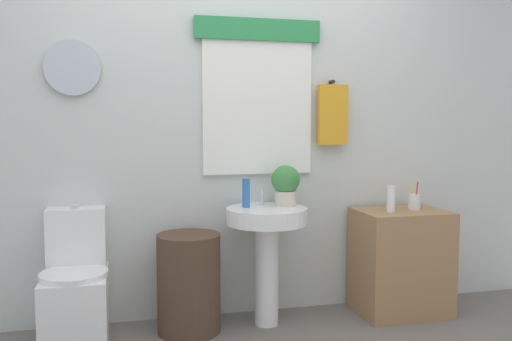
{
  "coord_description": "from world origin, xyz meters",
  "views": [
    {
      "loc": [
        -0.68,
        -2.33,
        1.27
      ],
      "look_at": [
        0.08,
        0.8,
        0.98
      ],
      "focal_mm": 37.58,
      "sensor_mm": 36.0,
      "label": 1
    }
  ],
  "objects_px": {
    "laundry_hamper": "(189,283)",
    "wooden_cabinet": "(400,261)",
    "pedestal_sink": "(267,237)",
    "soap_bottle": "(246,193)",
    "toilet": "(76,290)",
    "potted_plant": "(286,184)",
    "lotion_bottle": "(391,199)",
    "toothbrush_cup": "(414,201)"
  },
  "relations": [
    {
      "from": "laundry_hamper",
      "to": "toothbrush_cup",
      "type": "relative_size",
      "value": 3.24
    },
    {
      "from": "pedestal_sink",
      "to": "wooden_cabinet",
      "type": "bearing_deg",
      "value": 0.0
    },
    {
      "from": "soap_bottle",
      "to": "lotion_bottle",
      "type": "bearing_deg",
      "value": -5.44
    },
    {
      "from": "toilet",
      "to": "soap_bottle",
      "type": "relative_size",
      "value": 4.27
    },
    {
      "from": "toilet",
      "to": "wooden_cabinet",
      "type": "relative_size",
      "value": 1.12
    },
    {
      "from": "laundry_hamper",
      "to": "soap_bottle",
      "type": "height_order",
      "value": "soap_bottle"
    },
    {
      "from": "laundry_hamper",
      "to": "toothbrush_cup",
      "type": "bearing_deg",
      "value": 0.76
    },
    {
      "from": "pedestal_sink",
      "to": "soap_bottle",
      "type": "height_order",
      "value": "soap_bottle"
    },
    {
      "from": "pedestal_sink",
      "to": "lotion_bottle",
      "type": "relative_size",
      "value": 4.34
    },
    {
      "from": "toothbrush_cup",
      "to": "laundry_hamper",
      "type": "bearing_deg",
      "value": -179.24
    },
    {
      "from": "lotion_bottle",
      "to": "toothbrush_cup",
      "type": "distance_m",
      "value": 0.21
    },
    {
      "from": "toilet",
      "to": "lotion_bottle",
      "type": "distance_m",
      "value": 2.03
    },
    {
      "from": "toilet",
      "to": "soap_bottle",
      "type": "distance_m",
      "value": 1.16
    },
    {
      "from": "toilet",
      "to": "potted_plant",
      "type": "relative_size",
      "value": 3.02
    },
    {
      "from": "toilet",
      "to": "potted_plant",
      "type": "xyz_separation_m",
      "value": [
        1.28,
        0.02,
        0.59
      ]
    },
    {
      "from": "pedestal_sink",
      "to": "lotion_bottle",
      "type": "xyz_separation_m",
      "value": [
        0.82,
        -0.04,
        0.22
      ]
    },
    {
      "from": "wooden_cabinet",
      "to": "toothbrush_cup",
      "type": "distance_m",
      "value": 0.41
    },
    {
      "from": "soap_bottle",
      "to": "potted_plant",
      "type": "distance_m",
      "value": 0.26
    },
    {
      "from": "soap_bottle",
      "to": "potted_plant",
      "type": "xyz_separation_m",
      "value": [
        0.26,
        0.01,
        0.05
      ]
    },
    {
      "from": "toilet",
      "to": "soap_bottle",
      "type": "xyz_separation_m",
      "value": [
        1.02,
        0.01,
        0.54
      ]
    },
    {
      "from": "lotion_bottle",
      "to": "potted_plant",
      "type": "bearing_deg",
      "value": 171.69
    },
    {
      "from": "pedestal_sink",
      "to": "soap_bottle",
      "type": "bearing_deg",
      "value": 157.38
    },
    {
      "from": "wooden_cabinet",
      "to": "laundry_hamper",
      "type": "bearing_deg",
      "value": 180.0
    },
    {
      "from": "wooden_cabinet",
      "to": "pedestal_sink",
      "type": "bearing_deg",
      "value": 180.0
    },
    {
      "from": "laundry_hamper",
      "to": "wooden_cabinet",
      "type": "distance_m",
      "value": 1.41
    },
    {
      "from": "soap_bottle",
      "to": "toothbrush_cup",
      "type": "bearing_deg",
      "value": -1.5
    },
    {
      "from": "soap_bottle",
      "to": "potted_plant",
      "type": "height_order",
      "value": "potted_plant"
    },
    {
      "from": "toothbrush_cup",
      "to": "lotion_bottle",
      "type": "bearing_deg",
      "value": -163.47
    },
    {
      "from": "laundry_hamper",
      "to": "potted_plant",
      "type": "height_order",
      "value": "potted_plant"
    },
    {
      "from": "wooden_cabinet",
      "to": "potted_plant",
      "type": "relative_size",
      "value": 2.69
    },
    {
      "from": "toilet",
      "to": "soap_bottle",
      "type": "height_order",
      "value": "soap_bottle"
    },
    {
      "from": "laundry_hamper",
      "to": "toothbrush_cup",
      "type": "xyz_separation_m",
      "value": [
        1.51,
        0.02,
        0.44
      ]
    },
    {
      "from": "lotion_bottle",
      "to": "soap_bottle",
      "type": "bearing_deg",
      "value": 174.56
    },
    {
      "from": "pedestal_sink",
      "to": "potted_plant",
      "type": "distance_m",
      "value": 0.36
    },
    {
      "from": "soap_bottle",
      "to": "lotion_bottle",
      "type": "distance_m",
      "value": 0.95
    },
    {
      "from": "toilet",
      "to": "wooden_cabinet",
      "type": "height_order",
      "value": "toilet"
    },
    {
      "from": "toilet",
      "to": "pedestal_sink",
      "type": "bearing_deg",
      "value": -1.77
    },
    {
      "from": "wooden_cabinet",
      "to": "toothbrush_cup",
      "type": "bearing_deg",
      "value": 11.21
    },
    {
      "from": "pedestal_sink",
      "to": "potted_plant",
      "type": "xyz_separation_m",
      "value": [
        0.14,
        0.06,
        0.33
      ]
    },
    {
      "from": "laundry_hamper",
      "to": "potted_plant",
      "type": "bearing_deg",
      "value": 5.46
    },
    {
      "from": "pedestal_sink",
      "to": "potted_plant",
      "type": "bearing_deg",
      "value": 23.2
    },
    {
      "from": "pedestal_sink",
      "to": "toothbrush_cup",
      "type": "height_order",
      "value": "toothbrush_cup"
    }
  ]
}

